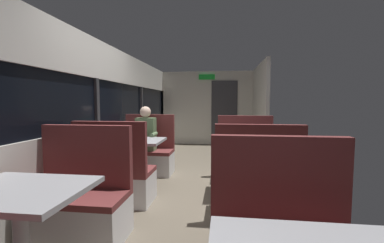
{
  "coord_description": "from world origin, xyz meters",
  "views": [
    {
      "loc": [
        0.5,
        -3.59,
        1.33
      ],
      "look_at": [
        -0.27,
        2.58,
        0.85
      ],
      "focal_mm": 23.03,
      "sensor_mm": 36.0,
      "label": 1
    }
  ],
  "objects_px": {
    "dining_table_near_window": "(20,202)",
    "bench_mid_window_facing_entry": "(148,156)",
    "bench_rear_aisle_facing_end": "(256,190)",
    "coffee_cup_primary": "(240,141)",
    "bench_near_window_facing_entry": "(79,204)",
    "seated_passenger": "(146,145)",
    "dining_table_rear_aisle": "(250,151)",
    "dining_table_mid_window": "(134,146)",
    "bench_mid_window_facing_end": "(116,178)",
    "bench_rear_aisle_facing_entry": "(245,161)"
  },
  "relations": [
    {
      "from": "bench_mid_window_facing_entry",
      "to": "coffee_cup_primary",
      "type": "relative_size",
      "value": 12.22
    },
    {
      "from": "bench_mid_window_facing_end",
      "to": "bench_rear_aisle_facing_end",
      "type": "relative_size",
      "value": 1.0
    },
    {
      "from": "dining_table_near_window",
      "to": "dining_table_mid_window",
      "type": "relative_size",
      "value": 1.0
    },
    {
      "from": "bench_rear_aisle_facing_end",
      "to": "coffee_cup_primary",
      "type": "relative_size",
      "value": 12.22
    },
    {
      "from": "dining_table_mid_window",
      "to": "bench_rear_aisle_facing_end",
      "type": "distance_m",
      "value": 2.03
    },
    {
      "from": "dining_table_rear_aisle",
      "to": "bench_mid_window_facing_entry",
      "type": "bearing_deg",
      "value": 153.32
    },
    {
      "from": "seated_passenger",
      "to": "bench_rear_aisle_facing_end",
      "type": "bearing_deg",
      "value": -40.46
    },
    {
      "from": "dining_table_rear_aisle",
      "to": "bench_rear_aisle_facing_entry",
      "type": "xyz_separation_m",
      "value": [
        0.0,
        0.7,
        -0.31
      ]
    },
    {
      "from": "dining_table_near_window",
      "to": "dining_table_mid_window",
      "type": "height_order",
      "value": "same"
    },
    {
      "from": "dining_table_near_window",
      "to": "bench_rear_aisle_facing_end",
      "type": "height_order",
      "value": "bench_rear_aisle_facing_end"
    },
    {
      "from": "dining_table_near_window",
      "to": "bench_near_window_facing_entry",
      "type": "relative_size",
      "value": 0.82
    },
    {
      "from": "bench_near_window_facing_entry",
      "to": "bench_rear_aisle_facing_end",
      "type": "height_order",
      "value": "same"
    },
    {
      "from": "coffee_cup_primary",
      "to": "dining_table_rear_aisle",
      "type": "bearing_deg",
      "value": -4.33
    },
    {
      "from": "bench_near_window_facing_entry",
      "to": "bench_rear_aisle_facing_end",
      "type": "relative_size",
      "value": 1.0
    },
    {
      "from": "bench_mid_window_facing_entry",
      "to": "bench_mid_window_facing_end",
      "type": "bearing_deg",
      "value": -90.0
    },
    {
      "from": "bench_near_window_facing_entry",
      "to": "bench_mid_window_facing_end",
      "type": "distance_m",
      "value": 0.84
    },
    {
      "from": "dining_table_rear_aisle",
      "to": "bench_rear_aisle_facing_end",
      "type": "relative_size",
      "value": 0.82
    },
    {
      "from": "dining_table_near_window",
      "to": "coffee_cup_primary",
      "type": "height_order",
      "value": "coffee_cup_primary"
    },
    {
      "from": "bench_mid_window_facing_end",
      "to": "bench_rear_aisle_facing_entry",
      "type": "distance_m",
      "value": 2.15
    },
    {
      "from": "dining_table_rear_aisle",
      "to": "bench_rear_aisle_facing_entry",
      "type": "height_order",
      "value": "bench_rear_aisle_facing_entry"
    },
    {
      "from": "bench_mid_window_facing_end",
      "to": "bench_mid_window_facing_entry",
      "type": "distance_m",
      "value": 1.4
    },
    {
      "from": "dining_table_near_window",
      "to": "coffee_cup_primary",
      "type": "xyz_separation_m",
      "value": [
        1.65,
        2.05,
        0.15
      ]
    },
    {
      "from": "bench_near_window_facing_entry",
      "to": "dining_table_rear_aisle",
      "type": "bearing_deg",
      "value": 36.84
    },
    {
      "from": "dining_table_near_window",
      "to": "bench_mid_window_facing_entry",
      "type": "height_order",
      "value": "bench_mid_window_facing_entry"
    },
    {
      "from": "seated_passenger",
      "to": "coffee_cup_primary",
      "type": "bearing_deg",
      "value": -26.33
    },
    {
      "from": "dining_table_mid_window",
      "to": "dining_table_rear_aisle",
      "type": "bearing_deg",
      "value": -6.38
    },
    {
      "from": "bench_rear_aisle_facing_entry",
      "to": "bench_near_window_facing_entry",
      "type": "bearing_deg",
      "value": -131.26
    },
    {
      "from": "bench_mid_window_facing_entry",
      "to": "dining_table_rear_aisle",
      "type": "bearing_deg",
      "value": -26.68
    },
    {
      "from": "dining_table_near_window",
      "to": "dining_table_rear_aisle",
      "type": "distance_m",
      "value": 2.71
    },
    {
      "from": "bench_mid_window_facing_end",
      "to": "seated_passenger",
      "type": "xyz_separation_m",
      "value": [
        0.0,
        1.33,
        0.21
      ]
    },
    {
      "from": "bench_rear_aisle_facing_entry",
      "to": "coffee_cup_primary",
      "type": "distance_m",
      "value": 0.84
    },
    {
      "from": "dining_table_mid_window",
      "to": "bench_rear_aisle_facing_entry",
      "type": "bearing_deg",
      "value": 15.59
    },
    {
      "from": "bench_near_window_facing_entry",
      "to": "dining_table_mid_window",
      "type": "xyz_separation_m",
      "value": [
        0.0,
        1.54,
        0.31
      ]
    },
    {
      "from": "bench_mid_window_facing_end",
      "to": "bench_rear_aisle_facing_entry",
      "type": "xyz_separation_m",
      "value": [
        1.79,
        1.2,
        0.0
      ]
    },
    {
      "from": "dining_table_mid_window",
      "to": "seated_passenger",
      "type": "height_order",
      "value": "seated_passenger"
    },
    {
      "from": "dining_table_rear_aisle",
      "to": "coffee_cup_primary",
      "type": "distance_m",
      "value": 0.2
    },
    {
      "from": "dining_table_near_window",
      "to": "bench_rear_aisle_facing_entry",
      "type": "bearing_deg",
      "value": 56.84
    },
    {
      "from": "bench_near_window_facing_entry",
      "to": "seated_passenger",
      "type": "relative_size",
      "value": 0.87
    },
    {
      "from": "bench_near_window_facing_entry",
      "to": "bench_mid_window_facing_entry",
      "type": "height_order",
      "value": "same"
    },
    {
      "from": "seated_passenger",
      "to": "bench_rear_aisle_facing_entry",
      "type": "bearing_deg",
      "value": -4.08
    },
    {
      "from": "dining_table_near_window",
      "to": "seated_passenger",
      "type": "distance_m",
      "value": 2.87
    },
    {
      "from": "bench_near_window_facing_entry",
      "to": "bench_rear_aisle_facing_end",
      "type": "xyz_separation_m",
      "value": [
        1.79,
        0.64,
        0.0
      ]
    },
    {
      "from": "coffee_cup_primary",
      "to": "seated_passenger",
      "type": "bearing_deg",
      "value": 153.67
    },
    {
      "from": "dining_table_near_window",
      "to": "bench_mid_window_facing_entry",
      "type": "xyz_separation_m",
      "value": [
        0.0,
        2.94,
        -0.31
      ]
    },
    {
      "from": "dining_table_rear_aisle",
      "to": "bench_near_window_facing_entry",
      "type": "bearing_deg",
      "value": -143.16
    },
    {
      "from": "dining_table_rear_aisle",
      "to": "dining_table_near_window",
      "type": "bearing_deg",
      "value": -131.26
    },
    {
      "from": "seated_passenger",
      "to": "coffee_cup_primary",
      "type": "height_order",
      "value": "seated_passenger"
    },
    {
      "from": "bench_rear_aisle_facing_end",
      "to": "seated_passenger",
      "type": "relative_size",
      "value": 0.87
    },
    {
      "from": "seated_passenger",
      "to": "coffee_cup_primary",
      "type": "distance_m",
      "value": 1.86
    },
    {
      "from": "bench_near_window_facing_entry",
      "to": "bench_rear_aisle_facing_entry",
      "type": "relative_size",
      "value": 1.0
    }
  ]
}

